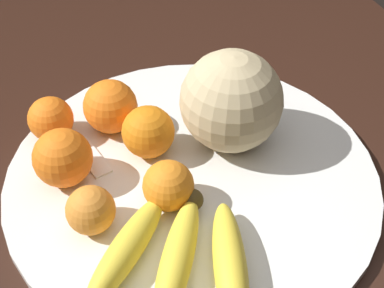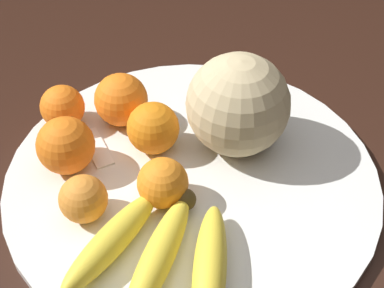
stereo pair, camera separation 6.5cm
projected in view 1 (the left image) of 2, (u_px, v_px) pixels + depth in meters
kitchen_table at (180, 244)px, 0.73m from camera, size 1.41×1.04×0.74m
fruit_bowl at (192, 176)px, 0.69m from camera, size 0.47×0.47×0.01m
melon at (231, 101)px, 0.68m from camera, size 0.13×0.13×0.13m
banana_bunch at (180, 257)px, 0.57m from camera, size 0.21×0.21×0.04m
orange_front_left at (110, 106)px, 0.72m from camera, size 0.07×0.07×0.07m
orange_front_right at (148, 132)px, 0.69m from camera, size 0.07×0.07×0.07m
orange_mid_center at (91, 210)px, 0.60m from camera, size 0.06×0.06×0.06m
orange_back_left at (51, 119)px, 0.71m from camera, size 0.06×0.06×0.06m
orange_back_right at (168, 186)px, 0.62m from camera, size 0.06×0.06×0.06m
orange_top_small at (63, 158)px, 0.65m from camera, size 0.07×0.07×0.07m
produce_tag at (91, 157)px, 0.70m from camera, size 0.08×0.04×0.00m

